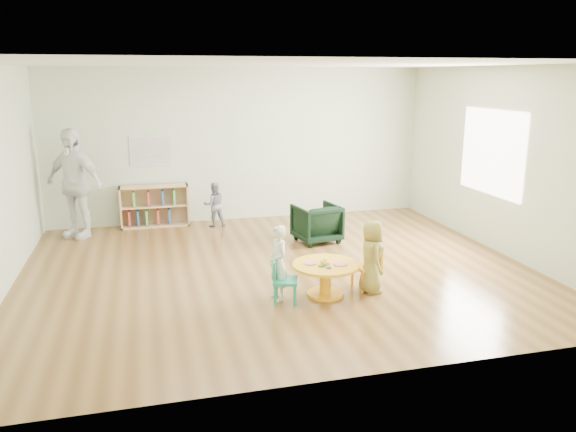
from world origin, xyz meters
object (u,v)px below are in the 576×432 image
at_px(child_right, 371,256).
at_px(toddler, 214,205).
at_px(activity_table, 326,273).
at_px(bookshelf, 154,206).
at_px(child_left, 278,263).
at_px(armchair, 317,223).
at_px(adult_caretaker, 74,183).
at_px(kid_chair_left, 282,279).
at_px(kid_chair_right, 369,264).

distance_m(child_right, toddler, 3.93).
height_order(activity_table, bookshelf, bookshelf).
bearing_deg(child_left, bookshelf, -170.92).
xyz_separation_m(armchair, adult_caretaker, (-3.82, 1.26, 0.61)).
bearing_deg(adult_caretaker, activity_table, -11.87).
distance_m(kid_chair_left, bookshelf, 4.24).
distance_m(armchair, child_right, 2.28).
relative_size(kid_chair_left, bookshelf, 0.45).
relative_size(kid_chair_left, toddler, 0.67).
bearing_deg(adult_caretaker, child_right, -7.24).
relative_size(child_left, toddler, 1.15).
bearing_deg(child_left, toddler, 174.78).
bearing_deg(kid_chair_left, adult_caretaker, -127.46).
bearing_deg(adult_caretaker, bookshelf, 53.47).
relative_size(kid_chair_left, child_left, 0.58).
relative_size(child_left, child_right, 0.99).
xyz_separation_m(kid_chair_left, toddler, (-0.34, 3.69, 0.11)).
bearing_deg(adult_caretaker, kid_chair_left, -17.94).
bearing_deg(toddler, adult_caretaker, 1.51).
bearing_deg(toddler, armchair, 136.79).
relative_size(activity_table, bookshelf, 0.69).
height_order(activity_table, kid_chair_left, kid_chair_left).
distance_m(bookshelf, toddler, 1.10).
bearing_deg(kid_chair_left, activity_table, 113.44).
xyz_separation_m(activity_table, adult_caretaker, (-3.24, 3.52, 0.63)).
distance_m(kid_chair_right, toddler, 3.82).
height_order(activity_table, child_left, child_left).
bearing_deg(bookshelf, toddler, -16.56).
xyz_separation_m(child_right, adult_caretaker, (-3.83, 3.53, 0.45)).
relative_size(activity_table, kid_chair_left, 1.52).
xyz_separation_m(bookshelf, armchair, (2.55, -1.68, -0.05)).
bearing_deg(bookshelf, kid_chair_left, -70.79).
height_order(kid_chair_left, bookshelf, bookshelf).
height_order(bookshelf, adult_caretaker, adult_caretaker).
bearing_deg(activity_table, adult_caretaker, 132.66).
relative_size(bookshelf, toddler, 1.49).
bearing_deg(activity_table, kid_chair_left, -172.50).
bearing_deg(toddler, activity_table, 103.26).
distance_m(activity_table, kid_chair_right, 0.63).
distance_m(activity_table, child_left, 0.62).
height_order(kid_chair_left, adult_caretaker, adult_caretaker).
bearing_deg(kid_chair_right, activity_table, 89.94).
bearing_deg(kid_chair_right, armchair, -9.55).
height_order(child_left, child_right, child_right).
xyz_separation_m(armchair, child_left, (-1.18, -2.22, 0.15)).
height_order(kid_chair_right, child_right, child_right).
distance_m(bookshelf, armchair, 3.05).
height_order(activity_table, toddler, toddler).
relative_size(kid_chair_right, child_right, 0.62).
bearing_deg(kid_chair_right, child_right, 156.15).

